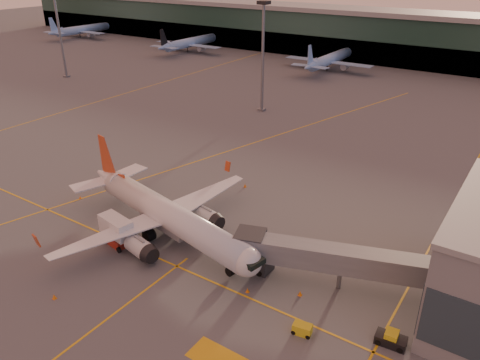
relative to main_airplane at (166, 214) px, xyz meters
The scene contains 16 objects.
ground 10.17m from the main_airplane, 86.41° to the right, with size 600.00×600.00×0.00m, color #4C4F54.
taxi_markings 35.74m from the main_airplane, 100.89° to the left, with size 100.12×173.00×0.01m.
terminal 132.34m from the main_airplane, 89.74° to the left, with size 400.00×20.00×17.60m.
mast_west_far 104.27m from the main_airplane, 149.60° to the left, with size 2.40×2.40×25.60m.
mast_west_near 60.77m from the main_airplane, 108.97° to the left, with size 2.40×2.40×25.60m.
distant_aircraft_row 110.40m from the main_airplane, 100.65° to the left, with size 290.00×34.00×13.00m.
main_airplane is the anchor object (origin of this frame).
jet_bridge 25.30m from the main_airplane, ahead, with size 25.38×11.08×5.42m.
catering_truck 6.69m from the main_airplane, 129.02° to the right, with size 5.39×3.09×3.95m.
gpu_cart 24.64m from the main_airplane, 14.58° to the right, with size 2.10×1.45×1.14m.
pushback_tug 31.82m from the main_airplane, ahead, with size 3.11×1.86×1.54m.
cone_nose 21.05m from the main_airplane, ahead, with size 0.46×0.46×0.59m.
cone_tail 19.13m from the main_airplane, behind, with size 0.38×0.38×0.48m.
cone_wing_right 17.21m from the main_airplane, 96.15° to the right, with size 0.47×0.47×0.60m.
cone_wing_left 18.78m from the main_airplane, 88.27° to the left, with size 0.48×0.48×0.61m.
cone_fwd 16.32m from the main_airplane, 13.77° to the right, with size 0.42×0.42×0.54m.
Camera 1 is at (37.94, -30.10, 34.70)m, focal length 35.00 mm.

